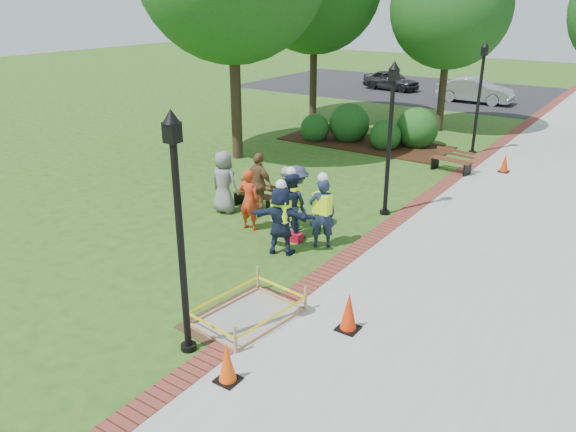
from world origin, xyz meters
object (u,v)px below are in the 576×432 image
Objects in this scene: lamp_near at (179,219)px; bench_near at (255,200)px; cone_front at (227,363)px; hivis_worker_a at (281,217)px; wet_concrete_pad at (248,308)px; hivis_worker_b at (322,211)px; hivis_worker_c at (291,203)px.

bench_near is at bearing 118.08° from lamp_near.
hivis_worker_a reaches higher than cone_front.
lamp_near is 2.28× the size of hivis_worker_a.
wet_concrete_pad is at bearing 80.00° from lamp_near.
hivis_worker_a is 1.07m from hivis_worker_b.
wet_concrete_pad is 2.65m from lamp_near.
hivis_worker_c is at bearing 177.13° from hivis_worker_b.
hivis_worker_a is 0.99× the size of hivis_worker_c.
hivis_worker_b is at bearing -22.12° from bench_near.
hivis_worker_c reaches higher than hivis_worker_a.
hivis_worker_b is 1.02× the size of hivis_worker_c.
hivis_worker_b is at bearing 99.02° from wet_concrete_pad.
lamp_near reaches higher than wet_concrete_pad.
cone_front is at bearing -74.44° from hivis_worker_b.
hivis_worker_a is (-2.09, 4.49, 0.57)m from cone_front.
bench_near is 7.49m from lamp_near.
hivis_worker_c is (2.07, -1.18, 0.70)m from bench_near.
cone_front is 0.38× the size of hivis_worker_b.
lamp_near reaches higher than hivis_worker_b.
bench_near is (-3.60, 4.91, -0.00)m from wet_concrete_pad.
wet_concrete_pad is at bearing -80.98° from hivis_worker_b.
cone_front is 5.97m from hivis_worker_c.
cone_front is at bearing -61.59° from wet_concrete_pad.
lamp_near is 4.56m from hivis_worker_a.
wet_concrete_pad is 1.85× the size of bench_near.
bench_near is 3.34m from hivis_worker_b.
hivis_worker_a is 1.00m from hivis_worker_c.
hivis_worker_b reaches higher than hivis_worker_c.
lamp_near reaches higher than hivis_worker_c.
hivis_worker_c is at bearing 112.37° from wet_concrete_pad.
hivis_worker_c is at bearing 110.76° from hivis_worker_a.
cone_front is 0.17× the size of lamp_near.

